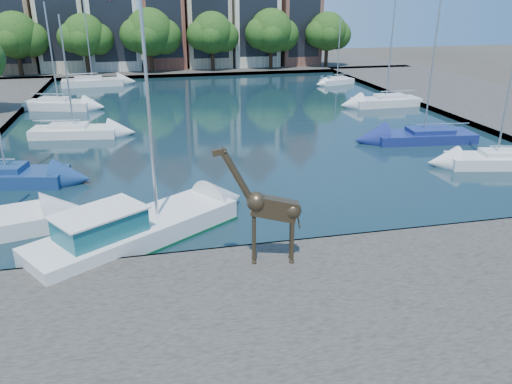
% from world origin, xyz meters
% --- Properties ---
extents(ground, '(160.00, 160.00, 0.00)m').
position_xyz_m(ground, '(0.00, 0.00, 0.00)').
color(ground, '#38332B').
rests_on(ground, ground).
extents(water_basin, '(38.00, 50.00, 0.08)m').
position_xyz_m(water_basin, '(0.00, 24.00, 0.04)').
color(water_basin, black).
rests_on(water_basin, ground).
extents(near_quay, '(50.00, 14.00, 0.50)m').
position_xyz_m(near_quay, '(0.00, -7.00, 0.25)').
color(near_quay, '#4B4841').
rests_on(near_quay, ground).
extents(far_quay, '(60.00, 16.00, 0.50)m').
position_xyz_m(far_quay, '(0.00, 56.00, 0.25)').
color(far_quay, '#4B4841').
rests_on(far_quay, ground).
extents(right_quay, '(14.00, 52.00, 0.50)m').
position_xyz_m(right_quay, '(25.00, 24.00, 0.25)').
color(right_quay, '#4B4841').
rests_on(right_quay, ground).
extents(townhouse_west_end, '(5.44, 9.18, 14.93)m').
position_xyz_m(townhouse_west_end, '(-23.00, 55.99, 7.36)').
color(townhouse_west_end, '#89694B').
rests_on(townhouse_west_end, far_quay).
extents(townhouse_west_mid, '(5.94, 9.18, 16.79)m').
position_xyz_m(townhouse_west_mid, '(-17.00, 55.99, 8.23)').
color(townhouse_west_mid, beige).
rests_on(townhouse_west_mid, far_quay).
extents(townhouse_west_inner, '(6.43, 9.18, 15.15)m').
position_xyz_m(townhouse_west_inner, '(-10.50, 55.99, 7.35)').
color(townhouse_west_inner, silver).
rests_on(townhouse_west_inner, far_quay).
extents(townhouse_center, '(5.44, 9.18, 16.93)m').
position_xyz_m(townhouse_center, '(-4.00, 55.99, 8.36)').
color(townhouse_center, brown).
rests_on(townhouse_center, far_quay).
extents(townhouse_east_inner, '(5.94, 9.18, 15.79)m').
position_xyz_m(townhouse_east_inner, '(2.00, 55.99, 7.73)').
color(townhouse_east_inner, '#C3AD8B').
rests_on(townhouse_east_inner, far_quay).
extents(townhouse_east_mid, '(6.43, 9.18, 16.65)m').
position_xyz_m(townhouse_east_mid, '(8.50, 55.99, 8.10)').
color(townhouse_east_mid, beige).
rests_on(townhouse_east_mid, far_quay).
extents(townhouse_east_end, '(5.44, 9.18, 14.43)m').
position_xyz_m(townhouse_east_end, '(15.00, 55.99, 7.11)').
color(townhouse_east_end, brown).
rests_on(townhouse_east_end, far_quay).
extents(far_tree_far_west, '(7.28, 5.60, 7.68)m').
position_xyz_m(far_tree_far_west, '(-21.90, 50.49, 5.18)').
color(far_tree_far_west, '#332114').
rests_on(far_tree_far_west, far_quay).
extents(far_tree_west, '(6.76, 5.20, 7.36)m').
position_xyz_m(far_tree_west, '(-13.91, 50.49, 5.08)').
color(far_tree_west, '#332114').
rests_on(far_tree_west, far_quay).
extents(far_tree_mid_west, '(7.80, 6.00, 8.00)m').
position_xyz_m(far_tree_mid_west, '(-5.89, 50.49, 5.29)').
color(far_tree_mid_west, '#332114').
rests_on(far_tree_mid_west, far_quay).
extents(far_tree_mid_east, '(7.02, 5.40, 7.52)m').
position_xyz_m(far_tree_mid_east, '(2.10, 50.49, 5.13)').
color(far_tree_mid_east, '#332114').
rests_on(far_tree_mid_east, far_quay).
extents(far_tree_east, '(7.54, 5.80, 7.84)m').
position_xyz_m(far_tree_east, '(10.11, 50.49, 5.24)').
color(far_tree_east, '#332114').
rests_on(far_tree_east, far_quay).
extents(far_tree_far_east, '(6.76, 5.20, 7.36)m').
position_xyz_m(far_tree_far_east, '(18.09, 50.49, 5.08)').
color(far_tree_far_east, '#332114').
rests_on(far_tree_far_east, far_quay).
extents(giraffe_statue, '(3.08, 0.89, 4.41)m').
position_xyz_m(giraffe_statue, '(-3.21, -1.45, 2.67)').
color(giraffe_statue, '#3E301F').
rests_on(giraffe_statue, near_quay).
extents(motorsailer, '(9.02, 7.24, 9.61)m').
position_xyz_m(motorsailer, '(-8.26, 1.83, 0.82)').
color(motorsailer, silver).
rests_on(motorsailer, water_basin).
extents(sailboat_left_b, '(6.67, 3.46, 12.14)m').
position_xyz_m(sailboat_left_b, '(-15.00, 10.77, 0.69)').
color(sailboat_left_b, navy).
rests_on(sailboat_left_b, water_basin).
extents(sailboat_left_c, '(6.38, 2.97, 8.56)m').
position_xyz_m(sailboat_left_c, '(-12.52, 20.52, 0.58)').
color(sailboat_left_c, silver).
rests_on(sailboat_left_c, water_basin).
extents(sailboat_left_d, '(6.29, 3.64, 9.26)m').
position_xyz_m(sailboat_left_d, '(-15.00, 30.82, 0.66)').
color(sailboat_left_d, silver).
rests_on(sailboat_left_d, water_basin).
extents(sailboat_left_e, '(6.95, 2.85, 11.31)m').
position_xyz_m(sailboat_left_e, '(-12.99, 43.59, 0.67)').
color(sailboat_left_e, silver).
rests_on(sailboat_left_e, water_basin).
extents(sailboat_right_a, '(6.10, 3.19, 10.54)m').
position_xyz_m(sailboat_right_a, '(13.36, 7.58, 0.63)').
color(sailboat_right_a, silver).
rests_on(sailboat_right_a, water_basin).
extents(sailboat_right_b, '(7.27, 3.14, 11.29)m').
position_xyz_m(sailboat_right_b, '(12.00, 13.66, 0.59)').
color(sailboat_right_b, navy).
rests_on(sailboat_right_b, water_basin).
extents(sailboat_right_c, '(6.37, 2.33, 9.94)m').
position_xyz_m(sailboat_right_c, '(15.00, 25.69, 0.65)').
color(sailboat_right_c, silver).
rests_on(sailboat_right_c, water_basin).
extents(sailboat_right_d, '(4.36, 2.60, 7.53)m').
position_xyz_m(sailboat_right_d, '(15.00, 38.37, 0.56)').
color(sailboat_right_d, silver).
rests_on(sailboat_right_d, water_basin).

